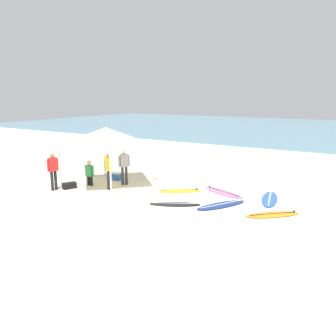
{
  "coord_description": "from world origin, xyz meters",
  "views": [
    {
      "loc": [
        7.77,
        -10.44,
        4.15
      ],
      "look_at": [
        0.49,
        1.78,
        1.0
      ],
      "focal_mm": 35.0,
      "sensor_mm": 36.0,
      "label": 1
    }
  ],
  "objects_px": {
    "person_red": "(53,169)",
    "surfboard_navy": "(221,205)",
    "cooler_box": "(117,176)",
    "surfboard_pink": "(223,192)",
    "surfboard_orange": "(273,215)",
    "surfboard_black": "(174,204)",
    "person_yellow": "(108,168)",
    "surfboard_yellow": "(180,191)",
    "person_grey": "(124,164)",
    "gear_bag_near_tent": "(69,186)",
    "surfboard_blue": "(270,199)",
    "person_green": "(90,172)",
    "canopy_tent": "(106,135)"
  },
  "relations": [
    {
      "from": "person_red",
      "to": "surfboard_navy",
      "type": "bearing_deg",
      "value": 14.03
    },
    {
      "from": "person_red",
      "to": "cooler_box",
      "type": "relative_size",
      "value": 3.42
    },
    {
      "from": "person_red",
      "to": "surfboard_pink",
      "type": "bearing_deg",
      "value": 27.23
    },
    {
      "from": "surfboard_orange",
      "to": "surfboard_black",
      "type": "relative_size",
      "value": 0.94
    },
    {
      "from": "surfboard_orange",
      "to": "person_yellow",
      "type": "xyz_separation_m",
      "value": [
        -7.22,
        -0.37,
        0.95
      ]
    },
    {
      "from": "surfboard_yellow",
      "to": "surfboard_black",
      "type": "height_order",
      "value": "same"
    },
    {
      "from": "surfboard_black",
      "to": "person_red",
      "type": "relative_size",
      "value": 1.17
    },
    {
      "from": "surfboard_navy",
      "to": "surfboard_black",
      "type": "distance_m",
      "value": 1.81
    },
    {
      "from": "surfboard_orange",
      "to": "surfboard_black",
      "type": "bearing_deg",
      "value": -167.75
    },
    {
      "from": "person_grey",
      "to": "cooler_box",
      "type": "bearing_deg",
      "value": 151.15
    },
    {
      "from": "person_yellow",
      "to": "gear_bag_near_tent",
      "type": "relative_size",
      "value": 2.85
    },
    {
      "from": "surfboard_blue",
      "to": "person_red",
      "type": "distance_m",
      "value": 9.41
    },
    {
      "from": "person_green",
      "to": "surfboard_black",
      "type": "bearing_deg",
      "value": -5.14
    },
    {
      "from": "surfboard_blue",
      "to": "surfboard_black",
      "type": "bearing_deg",
      "value": -139.7
    },
    {
      "from": "canopy_tent",
      "to": "surfboard_black",
      "type": "distance_m",
      "value": 4.78
    },
    {
      "from": "surfboard_yellow",
      "to": "person_grey",
      "type": "xyz_separation_m",
      "value": [
        -2.81,
        -0.32,
        0.95
      ]
    },
    {
      "from": "surfboard_orange",
      "to": "gear_bag_near_tent",
      "type": "xyz_separation_m",
      "value": [
        -8.83,
        -1.24,
        0.1
      ]
    },
    {
      "from": "cooler_box",
      "to": "gear_bag_near_tent",
      "type": "bearing_deg",
      "value": -110.16
    },
    {
      "from": "surfboard_yellow",
      "to": "person_red",
      "type": "bearing_deg",
      "value": -151.56
    },
    {
      "from": "surfboard_orange",
      "to": "person_red",
      "type": "bearing_deg",
      "value": -169.15
    },
    {
      "from": "surfboard_yellow",
      "to": "person_grey",
      "type": "bearing_deg",
      "value": -173.47
    },
    {
      "from": "surfboard_orange",
      "to": "surfboard_yellow",
      "type": "height_order",
      "value": "same"
    },
    {
      "from": "surfboard_black",
      "to": "person_red",
      "type": "distance_m",
      "value": 5.81
    },
    {
      "from": "person_grey",
      "to": "person_red",
      "type": "bearing_deg",
      "value": -132.15
    },
    {
      "from": "surfboard_blue",
      "to": "person_red",
      "type": "height_order",
      "value": "person_red"
    },
    {
      "from": "surfboard_pink",
      "to": "surfboard_blue",
      "type": "bearing_deg",
      "value": 3.01
    },
    {
      "from": "surfboard_black",
      "to": "person_green",
      "type": "relative_size",
      "value": 1.67
    },
    {
      "from": "surfboard_yellow",
      "to": "surfboard_blue",
      "type": "bearing_deg",
      "value": 13.2
    },
    {
      "from": "surfboard_blue",
      "to": "surfboard_navy",
      "type": "relative_size",
      "value": 1.04
    },
    {
      "from": "surfboard_blue",
      "to": "person_green",
      "type": "distance_m",
      "value": 8.17
    },
    {
      "from": "surfboard_yellow",
      "to": "cooler_box",
      "type": "height_order",
      "value": "cooler_box"
    },
    {
      "from": "surfboard_blue",
      "to": "surfboard_yellow",
      "type": "relative_size",
      "value": 1.26
    },
    {
      "from": "person_yellow",
      "to": "person_red",
      "type": "bearing_deg",
      "value": -144.99
    },
    {
      "from": "surfboard_orange",
      "to": "surfboard_navy",
      "type": "xyz_separation_m",
      "value": [
        -1.96,
        0.05,
        -0.0
      ]
    },
    {
      "from": "surfboard_yellow",
      "to": "cooler_box",
      "type": "bearing_deg",
      "value": 177.3
    },
    {
      "from": "surfboard_orange",
      "to": "person_grey",
      "type": "bearing_deg",
      "value": 175.24
    },
    {
      "from": "person_grey",
      "to": "person_red",
      "type": "xyz_separation_m",
      "value": [
        -2.13,
        -2.35,
        0.0
      ]
    },
    {
      "from": "surfboard_navy",
      "to": "person_red",
      "type": "relative_size",
      "value": 1.31
    },
    {
      "from": "surfboard_navy",
      "to": "gear_bag_near_tent",
      "type": "height_order",
      "value": "gear_bag_near_tent"
    },
    {
      "from": "surfboard_black",
      "to": "person_red",
      "type": "bearing_deg",
      "value": -170.04
    },
    {
      "from": "person_grey",
      "to": "person_green",
      "type": "relative_size",
      "value": 1.43
    },
    {
      "from": "surfboard_orange",
      "to": "person_red",
      "type": "relative_size",
      "value": 1.1
    },
    {
      "from": "surfboard_blue",
      "to": "person_yellow",
      "type": "bearing_deg",
      "value": -162.1
    },
    {
      "from": "surfboard_blue",
      "to": "person_yellow",
      "type": "relative_size",
      "value": 1.36
    },
    {
      "from": "surfboard_yellow",
      "to": "cooler_box",
      "type": "xyz_separation_m",
      "value": [
        -3.71,
        0.18,
        0.16
      ]
    },
    {
      "from": "surfboard_yellow",
      "to": "person_green",
      "type": "relative_size",
      "value": 1.55
    },
    {
      "from": "person_grey",
      "to": "cooler_box",
      "type": "xyz_separation_m",
      "value": [
        -0.9,
        0.5,
        -0.79
      ]
    },
    {
      "from": "person_red",
      "to": "person_green",
      "type": "distance_m",
      "value": 1.67
    },
    {
      "from": "canopy_tent",
      "to": "surfboard_navy",
      "type": "xyz_separation_m",
      "value": [
        5.69,
        0.01,
        -2.35
      ]
    },
    {
      "from": "person_grey",
      "to": "gear_bag_near_tent",
      "type": "height_order",
      "value": "person_grey"
    }
  ]
}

